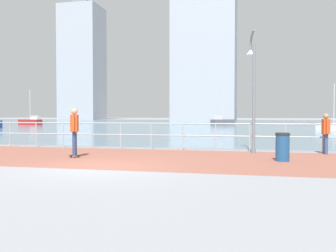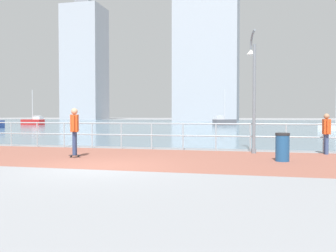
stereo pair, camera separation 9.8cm
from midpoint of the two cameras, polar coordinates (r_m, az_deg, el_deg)
ground at (r=49.92m, az=7.84°, el=0.06°), size 220.00×220.00×0.00m
brick_paving at (r=12.94m, az=-6.40°, el=-4.93°), size 28.00×5.92×0.01m
harbor_water at (r=60.27m, az=8.67°, el=0.36°), size 180.00×88.00×0.00m
waterfront_railing at (r=15.69m, az=-2.87°, el=-0.81°), size 25.25×0.06×1.17m
lamppost at (r=14.71m, az=13.09°, el=6.31°), size 0.41×0.80×4.86m
skateboarder at (r=13.15m, az=-14.80°, el=-0.28°), size 0.41×0.55×1.75m
bystander at (r=15.03m, az=23.55°, el=-0.65°), size 0.26×0.55×1.56m
trash_bin at (r=12.29m, az=17.47°, el=-3.18°), size 0.46×0.46×0.93m
sailboat_navy at (r=37.30m, az=24.85°, el=-0.03°), size 2.99×2.84×4.43m
sailboat_red at (r=57.14m, az=-20.94°, el=0.68°), size 3.85×1.90×5.19m
sailboat_blue at (r=53.73m, az=8.49°, el=0.72°), size 3.47×3.44×5.24m
tower_steel at (r=90.03m, az=5.97°, el=13.32°), size 14.48×16.06×40.61m
tower_slate at (r=118.03m, az=-13.44°, el=9.70°), size 11.95×10.73×37.26m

